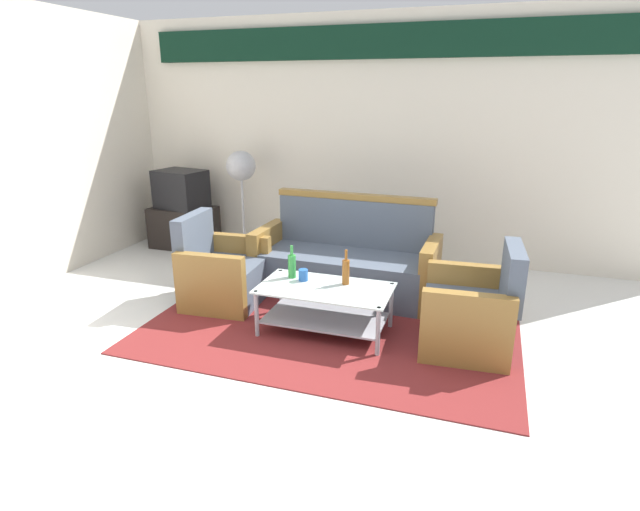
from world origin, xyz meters
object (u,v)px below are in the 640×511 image
at_px(armchair_right, 471,314).
at_px(bottle_green, 292,265).
at_px(bottle_brown, 346,271).
at_px(armchair_left, 222,274).
at_px(tv_stand, 184,227).
at_px(cup, 303,275).
at_px(television, 181,189).
at_px(coffee_table, 325,303).
at_px(pedestal_fan, 241,172).
at_px(couch, 346,263).

relative_size(armchair_right, bottle_green, 2.94).
bearing_deg(armchair_right, bottle_brown, 85.92).
bearing_deg(armchair_left, tv_stand, -140.87).
xyz_separation_m(cup, television, (-2.28, 1.69, 0.30)).
bearing_deg(coffee_table, tv_stand, 144.67).
bearing_deg(coffee_table, bottle_green, 159.34).
bearing_deg(pedestal_fan, armchair_right, -31.17).
bearing_deg(armchair_right, cup, 87.56).
bearing_deg(pedestal_fan, couch, -29.89).
relative_size(bottle_green, pedestal_fan, 0.23).
relative_size(armchair_left, tv_stand, 1.06).
bearing_deg(coffee_table, armchair_left, 165.20).
distance_m(armchair_right, pedestal_fan, 3.39).
bearing_deg(cup, bottle_green, 161.33).
bearing_deg(bottle_green, television, 142.65).
height_order(couch, bottle_green, couch).
bearing_deg(cup, pedestal_fan, 129.69).
height_order(bottle_brown, cup, bottle_brown).
distance_m(cup, television, 2.85).
bearing_deg(armchair_left, bottle_brown, 78.40).
bearing_deg(tv_stand, armchair_right, -24.38).
bearing_deg(couch, bottle_brown, 106.97).
relative_size(cup, tv_stand, 0.12).
bearing_deg(coffee_table, television, 144.62).
bearing_deg(bottle_brown, armchair_right, -0.73).
bearing_deg(couch, armchair_right, 148.82).
distance_m(cup, pedestal_fan, 2.32).
bearing_deg(pedestal_fan, television, -176.76).
bearing_deg(tv_stand, cup, -36.49).
xyz_separation_m(coffee_table, television, (-2.51, 1.78, 0.49)).
distance_m(couch, bottle_green, 0.85).
height_order(armchair_right, tv_stand, armchair_right).
relative_size(armchair_left, television, 1.26).
relative_size(coffee_table, television, 1.63).
distance_m(armchair_left, armchair_right, 2.31).
height_order(couch, cup, couch).
bearing_deg(armchair_right, bottle_green, 85.97).
distance_m(coffee_table, television, 3.11).
distance_m(coffee_table, pedestal_fan, 2.58).
relative_size(bottle_brown, pedestal_fan, 0.24).
distance_m(couch, television, 2.62).
relative_size(armchair_right, tv_stand, 1.06).
height_order(armchair_right, television, television).
height_order(couch, pedestal_fan, pedestal_fan).
distance_m(armchair_right, tv_stand, 4.04).
bearing_deg(armchair_right, coffee_table, 92.12).
distance_m(armchair_right, cup, 1.41).
height_order(couch, tv_stand, couch).
distance_m(bottle_brown, television, 3.13).
distance_m(couch, cup, 0.85).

